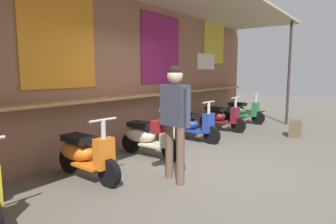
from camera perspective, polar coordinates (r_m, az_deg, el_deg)
The scene contains 9 objects.
ground_plane at distance 5.22m, azimuth 5.55°, elevation -10.27°, with size 34.94×34.94×0.00m, color #605B54.
market_stall_facade at distance 6.12m, azimuth -9.60°, elevation 10.00°, with size 12.48×2.46×3.34m.
scooter_orange at distance 4.67m, azimuth -16.11°, elevation -7.73°, with size 0.47×1.40×0.97m.
scooter_cream at distance 5.68m, azimuth -4.14°, elevation -4.72°, with size 0.46×1.40×0.97m.
scooter_blue at distance 7.00m, azimuth 4.54°, elevation -2.38°, with size 0.50×1.40×0.97m.
scooter_maroon at distance 8.33m, azimuth 9.99°, elevation -0.88°, with size 0.48×1.40×0.97m.
scooter_green at distance 9.74m, azimuth 14.00°, elevation 0.23°, with size 0.46×1.40×0.97m.
shopper_with_handbag at distance 4.24m, azimuth 1.17°, elevation 0.08°, with size 0.30×0.68×1.71m.
merchandise_crate at distance 8.07m, azimuth 23.53°, elevation -2.98°, with size 0.37×0.29×0.41m, color brown.
Camera 1 is at (-4.30, -2.49, 1.60)m, focal length 31.22 mm.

